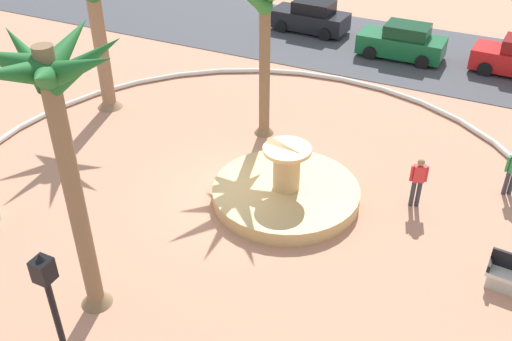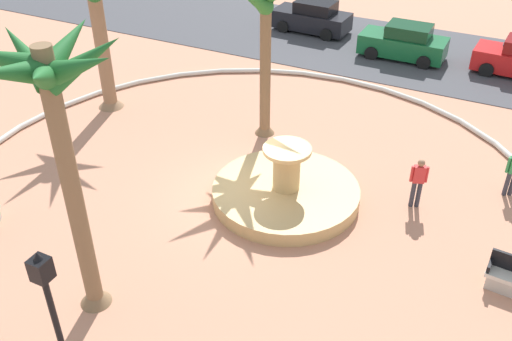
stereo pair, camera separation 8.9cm
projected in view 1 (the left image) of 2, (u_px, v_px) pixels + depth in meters
The scene contains 11 objects.
ground_plane at pixel (243, 196), 18.29m from camera, with size 80.00×80.00×0.00m, color tan.
plaza_curb at pixel (243, 193), 18.23m from camera, with size 19.35×19.35×0.20m, color silver.
street_asphalt at pixel (372, 47), 28.80m from camera, with size 48.00×8.00×0.03m, color #424247.
fountain at pixel (286, 191), 17.99m from camera, with size 4.61×4.61×1.89m.
palm_tree_near_fountain at pixel (96, 6), 21.11m from camera, with size 3.81×3.90×5.80m.
palm_tree_by_curb at pixel (56, 113), 11.47m from camera, with size 3.26×3.36×7.07m.
palm_tree_mid_plaza at pixel (265, 5), 18.91m from camera, with size 3.93×3.88×6.08m.
lamppost at pixel (59, 328), 10.53m from camera, with size 0.32×0.32×4.37m.
person_pedestrian_stroll at pixel (418, 180), 17.35m from camera, with size 0.50×0.31×1.70m.
parked_car_leftmost at pixel (310, 17), 30.22m from camera, with size 4.06×2.04×1.67m.
parked_car_second at pixel (402, 42), 27.25m from camera, with size 4.00×1.92×1.67m.
Camera 1 is at (6.87, -13.09, 10.79)m, focal length 40.36 mm.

